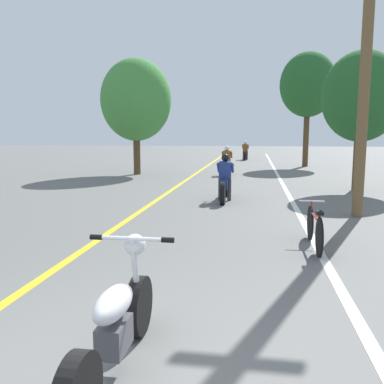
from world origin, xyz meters
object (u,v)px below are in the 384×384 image
at_px(utility_pole, 367,50).
at_px(roadside_tree_right_near, 362,97).
at_px(roadside_tree_right_far, 308,85).
at_px(motorcycle_rider_mid, 227,164).
at_px(motorcycle_foreground, 116,324).
at_px(bicycle_parked, 315,228).
at_px(motorcycle_rider_lead, 225,183).
at_px(roadside_tree_left, 136,100).
at_px(motorcycle_rider_far, 245,152).

bearing_deg(utility_pole, roadside_tree_right_near, 76.99).
xyz_separation_m(roadside_tree_right_far, motorcycle_rider_mid, (-4.17, -5.68, -4.11)).
bearing_deg(motorcycle_foreground, bicycle_parked, 62.31).
distance_m(motorcycle_foreground, motorcycle_rider_mid, 15.80).
distance_m(roadside_tree_right_far, motorcycle_rider_lead, 14.00).
xyz_separation_m(roadside_tree_right_far, motorcycle_foreground, (-3.98, -21.48, -4.21)).
bearing_deg(roadside_tree_left, bicycle_parked, -60.86).
distance_m(roadside_tree_right_far, motorcycle_foreground, 22.24).
xyz_separation_m(motorcycle_rider_lead, motorcycle_rider_far, (0.16, 18.28, 0.03)).
distance_m(roadside_tree_right_near, roadside_tree_right_far, 10.23).
bearing_deg(motorcycle_rider_lead, motorcycle_rider_mid, 93.46).
distance_m(roadside_tree_right_near, motorcycle_rider_far, 16.27).
distance_m(motorcycle_rider_mid, bicycle_parked, 12.06).
bearing_deg(utility_pole, motorcycle_rider_mid, 111.89).
bearing_deg(roadside_tree_right_near, roadside_tree_right_far, 92.90).
distance_m(roadside_tree_right_near, motorcycle_rider_lead, 5.68).
bearing_deg(roadside_tree_right_far, bicycle_parked, -96.20).
relative_size(roadside_tree_right_far, motorcycle_rider_mid, 3.28).
bearing_deg(bicycle_parked, motorcycle_rider_lead, 111.42).
height_order(roadside_tree_right_far, motorcycle_foreground, roadside_tree_right_far).
xyz_separation_m(motorcycle_rider_lead, motorcycle_rider_mid, (-0.43, 7.16, 0.00)).
xyz_separation_m(utility_pole, roadside_tree_left, (-7.81, 8.76, -0.29)).
distance_m(roadside_tree_right_near, bicycle_parked, 8.28).
relative_size(utility_pole, motorcycle_rider_lead, 3.40).
bearing_deg(bicycle_parked, utility_pole, 64.50).
relative_size(roadside_tree_left, motorcycle_rider_mid, 2.69).
relative_size(motorcycle_foreground, bicycle_parked, 1.15).
bearing_deg(motorcycle_rider_mid, roadside_tree_right_far, 53.70).
distance_m(roadside_tree_right_far, motorcycle_rider_far, 7.69).
distance_m(utility_pole, motorcycle_rider_lead, 4.89).
xyz_separation_m(roadside_tree_right_far, motorcycle_rider_far, (-3.58, 5.44, -4.08)).
height_order(motorcycle_foreground, bicycle_parked, motorcycle_foreground).
height_order(utility_pole, roadside_tree_right_near, utility_pole).
height_order(roadside_tree_right_far, motorcycle_rider_far, roadside_tree_right_far).
height_order(utility_pole, motorcycle_rider_lead, utility_pole).
bearing_deg(bicycle_parked, motorcycle_rider_mid, 100.85).
bearing_deg(motorcycle_rider_lead, utility_pole, -30.15).
relative_size(roadside_tree_right_far, motorcycle_rider_far, 3.20).
bearing_deg(motorcycle_rider_mid, motorcycle_rider_lead, -86.54).
xyz_separation_m(roadside_tree_right_near, motorcycle_rider_far, (-4.10, 15.54, -2.54)).
height_order(roadside_tree_right_near, motorcycle_foreground, roadside_tree_right_near).
bearing_deg(utility_pole, motorcycle_rider_lead, 149.85).
distance_m(roadside_tree_left, motorcycle_rider_far, 12.67).
bearing_deg(roadside_tree_right_near, motorcycle_foreground, -111.51).
bearing_deg(motorcycle_rider_far, roadside_tree_left, -112.78).
bearing_deg(roadside_tree_right_near, motorcycle_rider_far, 104.77).
height_order(roadside_tree_right_far, roadside_tree_left, roadside_tree_right_far).
bearing_deg(utility_pole, roadside_tree_right_far, 87.85).
distance_m(utility_pole, roadside_tree_right_far, 14.73).
xyz_separation_m(motorcycle_foreground, motorcycle_rider_far, (0.39, 26.92, 0.12)).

